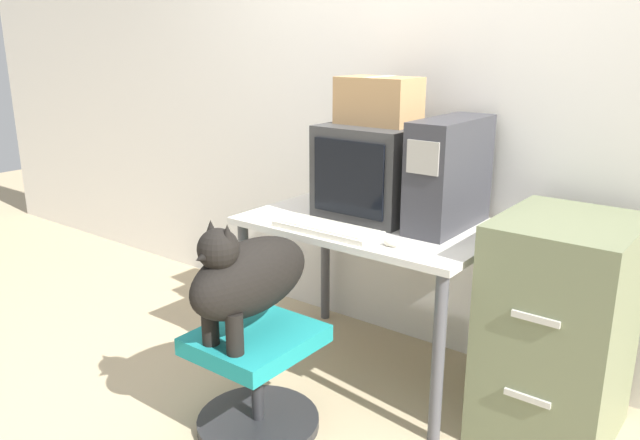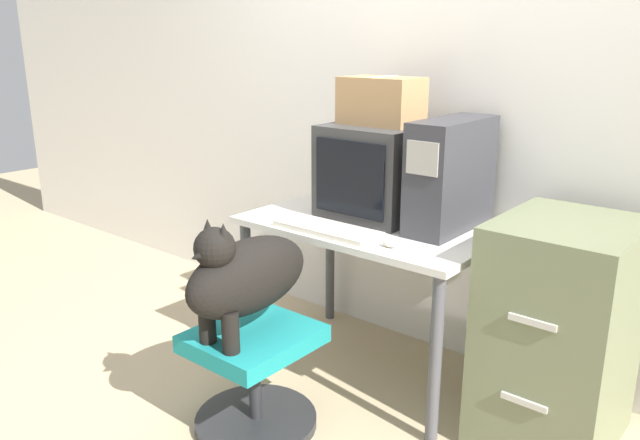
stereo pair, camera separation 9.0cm
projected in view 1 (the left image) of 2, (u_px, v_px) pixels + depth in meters
ground_plane at (324, 401)px, 2.76m from camera, size 12.00×12.00×0.00m
wall_back at (425, 90)px, 3.00m from camera, size 8.00×0.05×2.60m
desk at (373, 241)px, 2.86m from camera, size 1.13×0.74×0.75m
crt_monitor at (376, 170)px, 2.88m from camera, size 0.44×0.46×0.42m
pc_tower at (449, 174)px, 2.67m from camera, size 0.19×0.49×0.48m
keyboard at (327, 228)px, 2.67m from camera, size 0.48×0.17×0.03m
computer_mouse at (391, 243)px, 2.47m from camera, size 0.07×0.04×0.03m
office_chair at (257, 376)px, 2.51m from camera, size 0.50×0.50×0.43m
dog at (247, 276)px, 2.36m from camera, size 0.24×0.58×0.49m
filing_cabinet at (558, 330)px, 2.43m from camera, size 0.49×0.59×0.90m
cardboard_box at (379, 101)px, 2.80m from camera, size 0.35×0.22×0.21m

